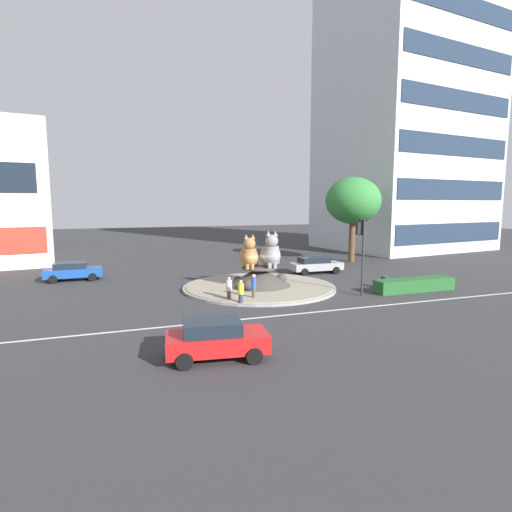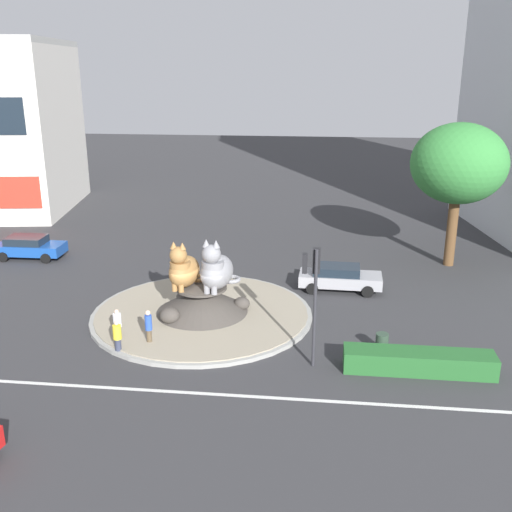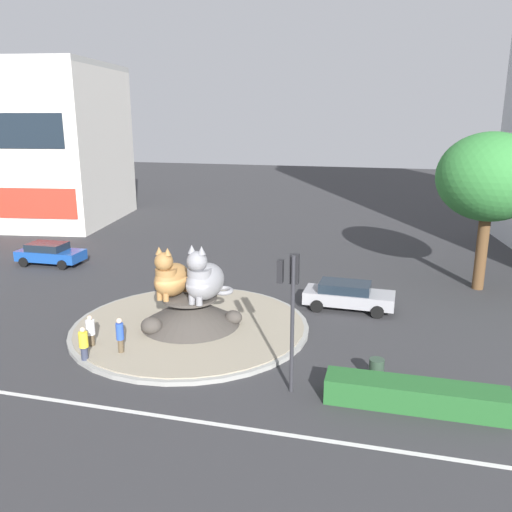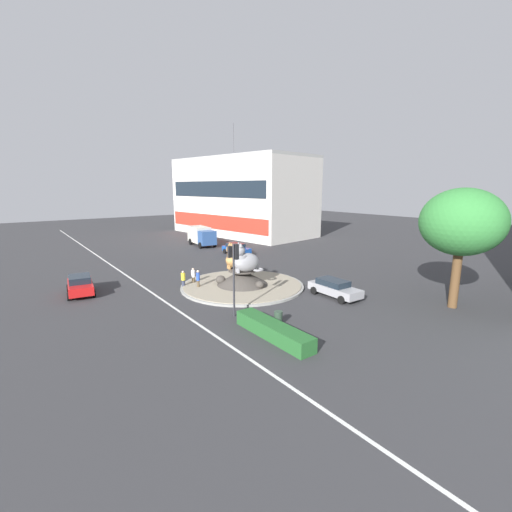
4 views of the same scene
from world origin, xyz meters
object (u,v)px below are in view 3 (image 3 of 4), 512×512
at_px(pedestrian_yellow_shirt, 84,345).
at_px(sedan_on_far_lane, 348,295).
at_px(pedestrian_white_shirt, 91,332).
at_px(pedestrian_blue_shirt, 120,336).
at_px(litter_bin, 376,370).
at_px(broadleaf_tree_behind_island, 490,178).
at_px(traffic_light_mast, 291,293).
at_px(hatchback_near_shophouse, 50,253).
at_px(cat_statue_tabby, 171,278).
at_px(cat_statue_grey, 204,279).

xyz_separation_m(pedestrian_yellow_shirt, sedan_on_far_lane, (9.66, 8.82, -0.06)).
xyz_separation_m(pedestrian_white_shirt, sedan_on_far_lane, (10.06, 7.65, -0.06)).
height_order(pedestrian_blue_shirt, sedan_on_far_lane, pedestrian_blue_shirt).
bearing_deg(litter_bin, sedan_on_far_lane, 102.91).
relative_size(broadleaf_tree_behind_island, litter_bin, 9.78).
bearing_deg(pedestrian_blue_shirt, pedestrian_white_shirt, -13.33).
xyz_separation_m(traffic_light_mast, pedestrian_blue_shirt, (-7.20, 0.88, -2.79)).
xyz_separation_m(sedan_on_far_lane, litter_bin, (1.70, -7.40, -0.31)).
xyz_separation_m(pedestrian_yellow_shirt, hatchback_near_shophouse, (-10.20, 12.32, -0.04)).
distance_m(cat_statue_tabby, pedestrian_white_shirt, 4.24).
height_order(cat_statue_tabby, cat_statue_grey, cat_statue_grey).
distance_m(cat_statue_grey, traffic_light_mast, 6.46).
xyz_separation_m(traffic_light_mast, sedan_on_far_lane, (1.33, 8.82, -2.95)).
bearing_deg(hatchback_near_shophouse, broadleaf_tree_behind_island, 2.71).
relative_size(cat_statue_grey, litter_bin, 2.93).
distance_m(cat_statue_tabby, pedestrian_blue_shirt, 3.83).
height_order(traffic_light_mast, litter_bin, traffic_light_mast).
distance_m(cat_statue_grey, pedestrian_yellow_shirt, 5.80).
distance_m(cat_statue_grey, litter_bin, 8.52).
bearing_deg(litter_bin, pedestrian_blue_shirt, -177.02).
height_order(cat_statue_tabby, pedestrian_blue_shirt, cat_statue_tabby).
height_order(cat_statue_grey, broadleaf_tree_behind_island, broadleaf_tree_behind_island).
distance_m(broadleaf_tree_behind_island, sedan_on_far_lane, 10.31).
xyz_separation_m(cat_statue_grey, litter_bin, (7.77, -2.80, -2.08)).
xyz_separation_m(broadleaf_tree_behind_island, pedestrian_blue_shirt, (-15.47, -13.13, -5.42)).
relative_size(broadleaf_tree_behind_island, pedestrian_blue_shirt, 5.11).
relative_size(cat_statue_grey, traffic_light_mast, 0.52).
distance_m(pedestrian_blue_shirt, hatchback_near_shophouse, 16.09).
height_order(broadleaf_tree_behind_island, litter_bin, broadleaf_tree_behind_island).
xyz_separation_m(cat_statue_tabby, sedan_on_far_lane, (7.70, 4.53, -1.70)).
height_order(pedestrian_yellow_shirt, hatchback_near_shophouse, pedestrian_yellow_shirt).
bearing_deg(hatchback_near_shophouse, litter_bin, -27.76).
relative_size(traffic_light_mast, litter_bin, 5.64).
bearing_deg(pedestrian_white_shirt, pedestrian_yellow_shirt, -133.00).
distance_m(cat_statue_grey, sedan_on_far_lane, 7.82).
bearing_deg(pedestrian_yellow_shirt, sedan_on_far_lane, 48.18).
relative_size(traffic_light_mast, pedestrian_blue_shirt, 2.95).
height_order(cat_statue_tabby, litter_bin, cat_statue_tabby).
bearing_deg(sedan_on_far_lane, pedestrian_white_shirt, -140.94).
bearing_deg(hatchback_near_shophouse, cat_statue_grey, -31.37).
height_order(pedestrian_white_shirt, litter_bin, pedestrian_white_shirt).
bearing_deg(pedestrian_white_shirt, sedan_on_far_lane, -24.62).
height_order(pedestrian_white_shirt, sedan_on_far_lane, pedestrian_white_shirt).
xyz_separation_m(broadleaf_tree_behind_island, hatchback_near_shophouse, (-26.79, -1.70, -5.57)).
relative_size(pedestrian_yellow_shirt, pedestrian_white_shirt, 1.00).
bearing_deg(traffic_light_mast, pedestrian_yellow_shirt, 89.33).
distance_m(sedan_on_far_lane, hatchback_near_shophouse, 20.16).
bearing_deg(cat_statue_grey, sedan_on_far_lane, 139.80).
bearing_deg(pedestrian_blue_shirt, hatchback_near_shophouse, -48.05).
distance_m(pedestrian_blue_shirt, pedestrian_yellow_shirt, 1.44).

